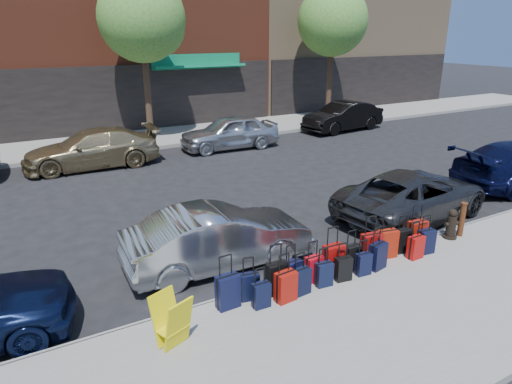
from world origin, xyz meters
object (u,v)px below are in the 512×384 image
tree_right (334,23)px  car_far_3 (343,116)px  car_near_1 (219,238)px  car_near_2 (413,195)px  car_far_2 (230,132)px  tree_center (145,21)px  fire_hydrant (451,225)px  bollard (462,219)px  suitcase_front_5 (333,260)px  display_rack (172,321)px  car_far_1 (92,149)px

tree_right → car_far_3: tree_right is taller
car_near_1 → car_near_2: 5.93m
car_far_2 → tree_center: bearing=-136.2°
tree_center → fire_hydrant: bearing=-78.2°
bollard → car_near_1: car_near_1 is taller
suitcase_front_5 → tree_center: bearing=90.2°
tree_center → car_near_1: (-2.49, -12.55, -4.72)m
display_rack → car_far_3: bearing=21.2°
car_far_1 → car_far_2: 5.92m
car_near_2 → car_far_1: size_ratio=0.98×
car_far_3 → car_far_2: bearing=-91.2°
tree_center → car_far_1: (-3.37, -2.99, -4.68)m
tree_right → car_far_3: size_ratio=1.60×
display_rack → suitcase_front_5: bearing=-12.6°
car_near_1 → bollard: bearing=-105.1°
car_near_2 → car_far_2: car_far_2 is taller
car_far_1 → car_far_2: size_ratio=1.14×
car_near_1 → car_near_2: car_near_1 is taller
car_far_3 → bollard: bearing=-33.1°
tree_center → car_near_2: (3.44, -12.68, -4.73)m
car_far_1 → car_far_3: 12.85m
tree_center → display_rack: (-4.39, -14.83, -4.82)m
fire_hydrant → car_near_1: 5.76m
tree_center → car_far_3: size_ratio=1.60×
tree_center → bollard: 15.51m
car_far_1 → fire_hydrant: bearing=31.8°
tree_right → fire_hydrant: size_ratio=9.62×
car_near_2 → car_far_1: 11.85m
bollard → car_near_2: (0.14, 1.69, 0.08)m
display_rack → car_far_2: bearing=39.0°
fire_hydrant → car_near_2: bearing=85.0°
tree_right → display_rack: 21.56m
tree_right → bollard: 16.78m
suitcase_front_5 → display_rack: bearing=-169.1°
car_near_2 → fire_hydrant: bearing=156.6°
tree_center → car_far_2: (2.55, -2.96, -4.66)m
car_near_1 → car_far_3: 15.68m
bollard → car_near_2: car_near_2 is taller
car_far_1 → car_far_3: size_ratio=1.11×
tree_right → car_near_1: 18.66m
display_rack → car_far_1: bearing=64.4°
bollard → display_rack: display_rack is taller
tree_right → car_far_1: (-13.87, -2.99, -4.68)m
car_far_2 → car_far_3: (6.92, 0.56, 0.00)m
tree_center → car_near_1: size_ratio=1.74×
car_far_3 → car_near_1: bearing=-55.5°
suitcase_front_5 → car_near_2: bearing=24.5°
display_rack → car_far_3: car_far_3 is taller
suitcase_front_5 → car_far_3: car_far_3 is taller
display_rack → car_near_1: 2.98m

